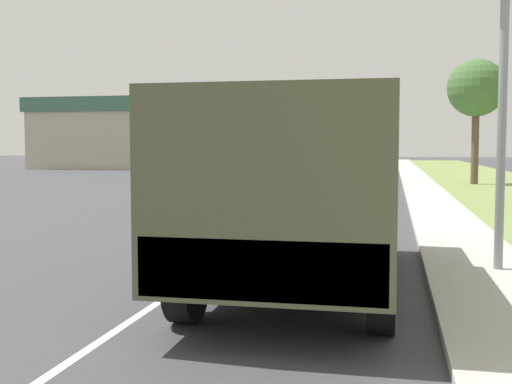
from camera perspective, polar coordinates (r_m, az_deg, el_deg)
ground_plane at (r=37.46m, az=7.33°, el=0.85°), size 180.00×180.00×0.00m
lane_centre_stripe at (r=37.46m, az=7.33°, el=0.86°), size 0.12×120.00×0.00m
sidewalk_right at (r=37.36m, az=14.22°, el=0.85°), size 1.80×120.00×0.12m
grass_strip_right at (r=37.79m, az=20.90°, el=0.66°), size 7.00×120.00×0.02m
military_truck at (r=9.49m, az=4.51°, el=0.74°), size 2.58×7.15×2.71m
car_nearest_ahead at (r=23.88m, az=1.13°, el=0.77°), size 1.77×4.51×1.59m
car_second_ahead at (r=39.10m, az=9.77°, el=1.92°), size 1.72×4.37×1.43m
lamp_post at (r=11.14m, az=20.15°, el=14.91°), size 1.69×0.24×6.90m
tree_far_right at (r=37.23m, az=19.00°, el=8.65°), size 3.13×3.13×6.80m
building_distant at (r=61.77m, az=-11.27°, el=5.12°), size 17.06×8.82×6.48m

